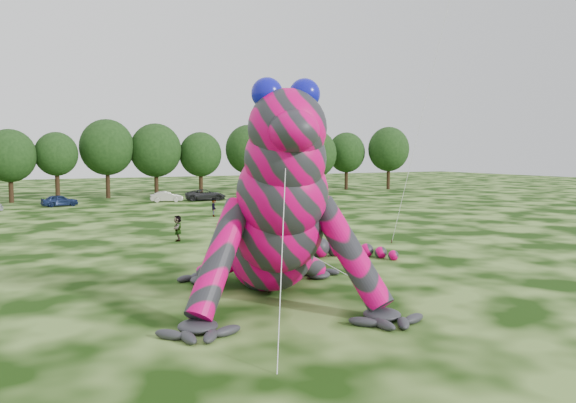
{
  "coord_description": "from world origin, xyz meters",
  "views": [
    {
      "loc": [
        -4.61,
        -18.92,
        6.15
      ],
      "look_at": [
        6.29,
        2.81,
        4.0
      ],
      "focal_mm": 35.0,
      "sensor_mm": 36.0,
      "label": 1
    }
  ],
  "objects_px": {
    "inflatable_gecko": "(267,190)",
    "car_7": "(296,193)",
    "spectator_3": "(242,207)",
    "tree_15": "(314,161)",
    "tree_9": "(57,166)",
    "car_6": "(206,195)",
    "tree_8": "(10,166)",
    "tree_11": "(156,160)",
    "tree_16": "(346,161)",
    "tree_14": "(283,161)",
    "spectator_5": "(178,228)",
    "tree_12": "(201,164)",
    "tree_10": "(107,159)",
    "flying_kite": "(449,1)",
    "tree_13": "(249,159)",
    "car_4": "(60,200)",
    "spectator_2": "(214,207)",
    "tree_17": "(389,158)",
    "car_5": "(166,197)"
  },
  "relations": [
    {
      "from": "inflatable_gecko",
      "to": "car_7",
      "type": "distance_m",
      "value": 49.82
    },
    {
      "from": "spectator_3",
      "to": "tree_15",
      "type": "bearing_deg",
      "value": 91.96
    },
    {
      "from": "tree_9",
      "to": "car_6",
      "type": "relative_size",
      "value": 1.7
    },
    {
      "from": "tree_15",
      "to": "tree_8",
      "type": "bearing_deg",
      "value": -178.95
    },
    {
      "from": "tree_9",
      "to": "tree_11",
      "type": "xyz_separation_m",
      "value": [
        12.72,
        0.85,
        0.7
      ]
    },
    {
      "from": "tree_16",
      "to": "spectator_3",
      "type": "height_order",
      "value": "tree_16"
    },
    {
      "from": "tree_9",
      "to": "tree_14",
      "type": "xyz_separation_m",
      "value": [
        32.4,
        1.38,
        0.36
      ]
    },
    {
      "from": "inflatable_gecko",
      "to": "spectator_3",
      "type": "xyz_separation_m",
      "value": [
        9.4,
        26.36,
        -3.5
      ]
    },
    {
      "from": "tree_14",
      "to": "spectator_5",
      "type": "height_order",
      "value": "tree_14"
    },
    {
      "from": "tree_11",
      "to": "tree_12",
      "type": "bearing_deg",
      "value": -4.18
    },
    {
      "from": "tree_15",
      "to": "car_6",
      "type": "relative_size",
      "value": 1.89
    },
    {
      "from": "tree_10",
      "to": "car_7",
      "type": "height_order",
      "value": "tree_10"
    },
    {
      "from": "flying_kite",
      "to": "tree_9",
      "type": "relative_size",
      "value": 2.03
    },
    {
      "from": "tree_11",
      "to": "tree_8",
      "type": "bearing_deg",
      "value": -176.16
    },
    {
      "from": "tree_9",
      "to": "tree_12",
      "type": "bearing_deg",
      "value": 1.19
    },
    {
      "from": "tree_13",
      "to": "tree_14",
      "type": "xyz_separation_m",
      "value": [
        6.33,
        1.6,
        -0.36
      ]
    },
    {
      "from": "tree_15",
      "to": "car_4",
      "type": "relative_size",
      "value": 2.44
    },
    {
      "from": "spectator_2",
      "to": "flying_kite",
      "type": "bearing_deg",
      "value": -136.12
    },
    {
      "from": "car_7",
      "to": "tree_13",
      "type": "bearing_deg",
      "value": 23.16
    },
    {
      "from": "tree_15",
      "to": "tree_13",
      "type": "bearing_deg",
      "value": -176.75
    },
    {
      "from": "tree_11",
      "to": "car_4",
      "type": "distance_m",
      "value": 16.46
    },
    {
      "from": "inflatable_gecko",
      "to": "tree_16",
      "type": "distance_m",
      "value": 68.3
    },
    {
      "from": "tree_11",
      "to": "tree_15",
      "type": "xyz_separation_m",
      "value": [
        24.69,
        -0.42,
        -0.22
      ]
    },
    {
      "from": "tree_10",
      "to": "car_4",
      "type": "bearing_deg",
      "value": -126.1
    },
    {
      "from": "spectator_5",
      "to": "spectator_3",
      "type": "relative_size",
      "value": 0.95
    },
    {
      "from": "tree_9",
      "to": "spectator_3",
      "type": "distance_m",
      "value": 30.79
    },
    {
      "from": "tree_17",
      "to": "spectator_3",
      "type": "bearing_deg",
      "value": -144.26
    },
    {
      "from": "tree_17",
      "to": "car_5",
      "type": "xyz_separation_m",
      "value": [
        -39.03,
        -7.11,
        -4.51
      ]
    },
    {
      "from": "tree_14",
      "to": "tree_13",
      "type": "bearing_deg",
      "value": -165.85
    },
    {
      "from": "flying_kite",
      "to": "car_5",
      "type": "bearing_deg",
      "value": 100.53
    },
    {
      "from": "tree_12",
      "to": "car_4",
      "type": "relative_size",
      "value": 2.27
    },
    {
      "from": "spectator_2",
      "to": "spectator_3",
      "type": "bearing_deg",
      "value": -102.29
    },
    {
      "from": "tree_12",
      "to": "spectator_2",
      "type": "bearing_deg",
      "value": -105.19
    },
    {
      "from": "car_5",
      "to": "tree_17",
      "type": "bearing_deg",
      "value": -70.17
    },
    {
      "from": "tree_11",
      "to": "car_6",
      "type": "bearing_deg",
      "value": -64.69
    },
    {
      "from": "tree_17",
      "to": "spectator_2",
      "type": "distance_m",
      "value": 46.39
    },
    {
      "from": "flying_kite",
      "to": "car_4",
      "type": "distance_m",
      "value": 47.62
    },
    {
      "from": "tree_16",
      "to": "car_7",
      "type": "relative_size",
      "value": 1.89
    },
    {
      "from": "flying_kite",
      "to": "tree_11",
      "type": "distance_m",
      "value": 51.07
    },
    {
      "from": "tree_13",
      "to": "tree_16",
      "type": "bearing_deg",
      "value": 6.99
    },
    {
      "from": "tree_13",
      "to": "spectator_3",
      "type": "bearing_deg",
      "value": -114.0
    },
    {
      "from": "tree_12",
      "to": "tree_13",
      "type": "xyz_separation_m",
      "value": [
        7.12,
        -0.61,
        0.58
      ]
    },
    {
      "from": "tree_12",
      "to": "spectator_3",
      "type": "height_order",
      "value": "tree_12"
    },
    {
      "from": "tree_9",
      "to": "spectator_5",
      "type": "bearing_deg",
      "value": -82.93
    },
    {
      "from": "inflatable_gecko",
      "to": "car_4",
      "type": "relative_size",
      "value": 4.5
    },
    {
      "from": "car_7",
      "to": "spectator_5",
      "type": "xyz_separation_m",
      "value": [
        -23.95,
        -28.35,
        0.17
      ]
    },
    {
      "from": "tree_16",
      "to": "spectator_5",
      "type": "distance_m",
      "value": 56.74
    },
    {
      "from": "inflatable_gecko",
      "to": "tree_14",
      "type": "distance_m",
      "value": 61.52
    },
    {
      "from": "flying_kite",
      "to": "tree_15",
      "type": "height_order",
      "value": "flying_kite"
    },
    {
      "from": "car_6",
      "to": "tree_17",
      "type": "bearing_deg",
      "value": -68.16
    }
  ]
}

